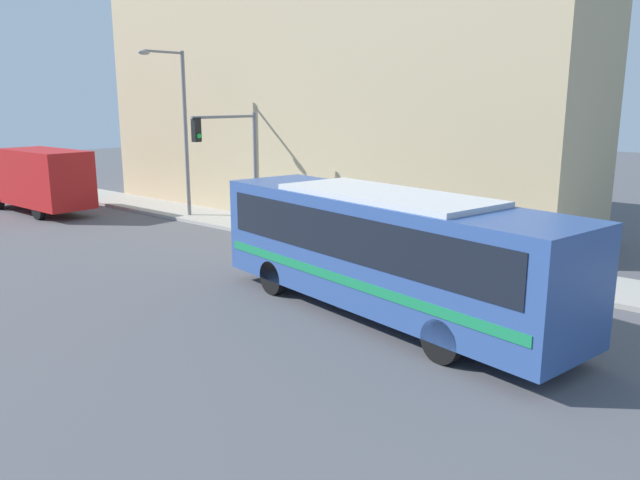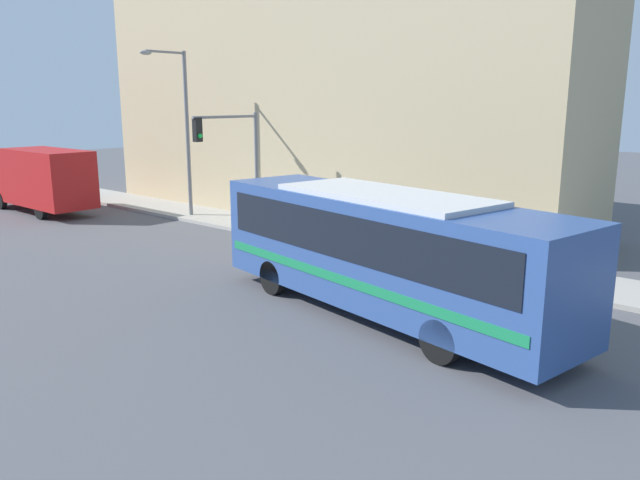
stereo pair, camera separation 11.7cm
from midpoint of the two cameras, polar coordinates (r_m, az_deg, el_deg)
name	(u,v)px [view 1 (the left image)]	position (r m, az deg, el deg)	size (l,w,h in m)	color
ground_plane	(478,340)	(15.11, 14.05, -8.89)	(120.00, 120.00, 0.00)	#515156
sidewalk	(168,209)	(32.49, -13.82, 2.77)	(2.79, 70.00, 0.15)	#A8A399
building_facade	(321,84)	(30.26, -0.02, 14.10)	(6.00, 25.14, 12.42)	tan
city_bus	(384,245)	(15.86, 5.69, -0.50)	(4.44, 10.90, 3.22)	#2D4C8C
delivery_truck	(38,178)	(33.73, -24.44, 5.14)	(2.27, 7.40, 3.13)	#B21919
fire_hydrant	(428,250)	(21.25, 9.70, -0.87)	(0.26, 0.36, 0.80)	red
traffic_light_pole	(234,151)	(25.40, -8.04, 8.10)	(3.28, 0.35, 4.82)	slate
parking_meter	(295,213)	(24.72, -2.39, 2.51)	(0.14, 0.14, 1.42)	slate
street_lamp	(180,121)	(29.60, -12.79, 10.59)	(2.36, 0.28, 7.47)	slate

